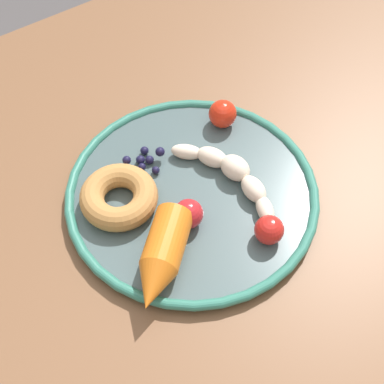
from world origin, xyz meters
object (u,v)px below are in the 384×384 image
at_px(plate, 192,193).
at_px(donut, 119,197).
at_px(banana, 231,173).
at_px(tomato_mid, 188,214).
at_px(blueberry_pile, 145,161).
at_px(dining_table, 245,241).
at_px(tomato_far, 269,230).
at_px(carrot_orange, 161,259).
at_px(tomato_near, 223,114).

distance_m(plate, donut, 0.09).
height_order(banana, tomato_mid, tomato_mid).
relative_size(banana, blueberry_pile, 3.18).
height_order(dining_table, banana, banana).
relative_size(plate, tomato_far, 9.09).
relative_size(donut, tomato_far, 2.73).
relative_size(carrot_orange, tomato_mid, 3.39).
distance_m(blueberry_pile, tomato_near, 0.12).
bearing_deg(plate, tomato_mid, -129.96).
distance_m(dining_table, tomato_mid, 0.16).
bearing_deg(tomato_mid, blueberry_pile, 88.21).
distance_m(banana, tomato_near, 0.09).
bearing_deg(tomato_near, tomato_far, -109.87).
bearing_deg(blueberry_pile, tomato_far, -70.89).
xyz_separation_m(carrot_orange, tomato_near, (0.18, 0.14, -0.00)).
height_order(carrot_orange, tomato_far, carrot_orange).
relative_size(dining_table, blueberry_pile, 17.78).
distance_m(banana, tomato_far, 0.09).
xyz_separation_m(plate, carrot_orange, (-0.09, -0.07, 0.02)).
xyz_separation_m(banana, donut, (-0.13, 0.05, 0.00)).
height_order(dining_table, donut, donut).
relative_size(plate, donut, 3.32).
distance_m(tomato_mid, tomato_far, 0.09).
relative_size(carrot_orange, blueberry_pile, 2.23).
height_order(plate, carrot_orange, carrot_orange).
bearing_deg(banana, plate, 168.48).
bearing_deg(tomato_far, tomato_mid, 132.07).
height_order(banana, donut, same).
height_order(tomato_mid, tomato_far, same).
height_order(carrot_orange, blueberry_pile, carrot_orange).
bearing_deg(tomato_mid, tomato_near, 39.55).
bearing_deg(tomato_near, plate, -144.24).
bearing_deg(carrot_orange, tomato_mid, 29.78).
height_order(donut, tomato_far, tomato_far).
bearing_deg(blueberry_pile, banana, -46.41).
relative_size(donut, tomato_near, 2.51).
xyz_separation_m(carrot_orange, blueberry_pile, (0.06, 0.14, -0.01)).
xyz_separation_m(blueberry_pile, tomato_near, (0.12, 0.00, 0.01)).
relative_size(dining_table, tomato_near, 25.26).
bearing_deg(donut, carrot_orange, -92.97).
distance_m(plate, tomato_mid, 0.05).
bearing_deg(carrot_orange, plate, 37.69).
xyz_separation_m(donut, tomato_mid, (0.05, -0.07, 0.00)).
relative_size(plate, carrot_orange, 2.63).
bearing_deg(carrot_orange, blueberry_pile, 65.56).
relative_size(banana, tomato_mid, 4.83).
bearing_deg(plate, banana, -11.52).
bearing_deg(donut, tomato_near, 11.23).
bearing_deg(tomato_mid, banana, 16.23).
height_order(plate, tomato_near, tomato_near).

